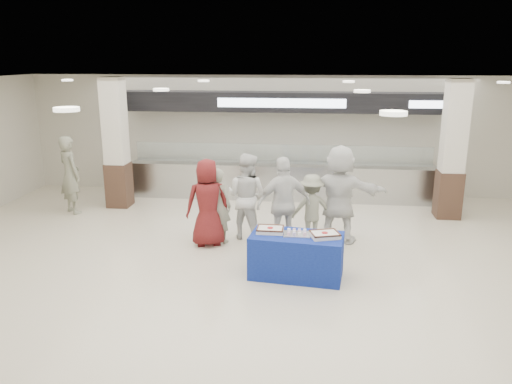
# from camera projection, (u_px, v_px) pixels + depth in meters

# --- Properties ---
(ground) EXTENTS (14.00, 14.00, 0.00)m
(ground) POSITION_uv_depth(u_px,v_px,m) (259.00, 286.00, 8.22)
(ground) COLOR beige
(ground) RESTS_ON ground
(serving_line) EXTENTS (8.70, 0.85, 2.80)m
(serving_line) POSITION_uv_depth(u_px,v_px,m) (281.00, 155.00, 13.09)
(serving_line) COLOR #ADAFB4
(serving_line) RESTS_ON ground
(column_left) EXTENTS (0.55, 0.55, 3.20)m
(column_left) POSITION_uv_depth(u_px,v_px,m) (116.00, 146.00, 12.28)
(column_left) COLOR #372219
(column_left) RESTS_ON ground
(column_right) EXTENTS (0.55, 0.55, 3.20)m
(column_right) POSITION_uv_depth(u_px,v_px,m) (452.00, 153.00, 11.41)
(column_right) COLOR #372219
(column_right) RESTS_ON ground
(display_table) EXTENTS (1.63, 0.96, 0.75)m
(display_table) POSITION_uv_depth(u_px,v_px,m) (296.00, 256.00, 8.50)
(display_table) COLOR navy
(display_table) RESTS_ON ground
(sheet_cake_left) EXTENTS (0.45, 0.35, 0.10)m
(sheet_cake_left) POSITION_uv_depth(u_px,v_px,m) (270.00, 229.00, 8.53)
(sheet_cake_left) COLOR white
(sheet_cake_left) RESTS_ON display_table
(sheet_cake_right) EXTENTS (0.54, 0.48, 0.10)m
(sheet_cake_right) POSITION_uv_depth(u_px,v_px,m) (325.00, 234.00, 8.29)
(sheet_cake_right) COLOR white
(sheet_cake_right) RESTS_ON display_table
(cupcake_tray) EXTENTS (0.45, 0.35, 0.07)m
(cupcake_tray) POSITION_uv_depth(u_px,v_px,m) (297.00, 233.00, 8.41)
(cupcake_tray) COLOR #B4B4BA
(cupcake_tray) RESTS_ON display_table
(civilian_maroon) EXTENTS (0.99, 0.80, 1.75)m
(civilian_maroon) POSITION_uv_depth(u_px,v_px,m) (208.00, 203.00, 9.82)
(civilian_maroon) COLOR maroon
(civilian_maroon) RESTS_ON ground
(soldier_a) EXTENTS (0.64, 0.52, 1.54)m
(soldier_a) POSITION_uv_depth(u_px,v_px,m) (218.00, 206.00, 10.00)
(soldier_a) COLOR gray
(soldier_a) RESTS_ON ground
(chef_tall) EXTENTS (1.06, 0.95, 1.79)m
(chef_tall) POSITION_uv_depth(u_px,v_px,m) (247.00, 196.00, 10.20)
(chef_tall) COLOR silver
(chef_tall) RESTS_ON ground
(chef_short) EXTENTS (1.17, 0.83, 1.84)m
(chef_short) POSITION_uv_depth(u_px,v_px,m) (284.00, 204.00, 9.58)
(chef_short) COLOR silver
(chef_short) RESTS_ON ground
(soldier_b) EXTENTS (1.01, 0.74, 1.41)m
(soldier_b) POSITION_uv_depth(u_px,v_px,m) (311.00, 209.00, 10.02)
(soldier_b) COLOR gray
(soldier_b) RESTS_ON ground
(civilian_white) EXTENTS (1.91, 0.79, 2.00)m
(civilian_white) POSITION_uv_depth(u_px,v_px,m) (339.00, 194.00, 9.97)
(civilian_white) COLOR white
(civilian_white) RESTS_ON ground
(soldier_bg) EXTENTS (0.82, 0.78, 1.88)m
(soldier_bg) POSITION_uv_depth(u_px,v_px,m) (70.00, 175.00, 11.89)
(soldier_bg) COLOR gray
(soldier_bg) RESTS_ON ground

